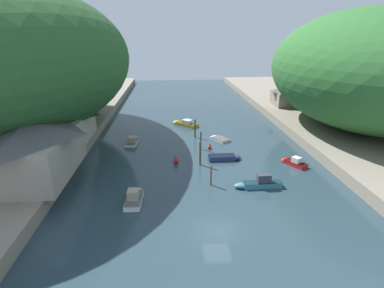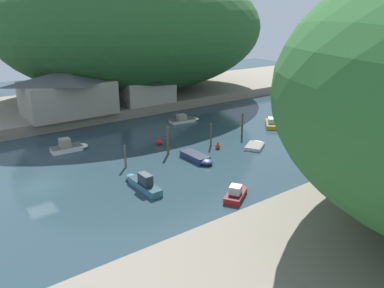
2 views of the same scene
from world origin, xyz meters
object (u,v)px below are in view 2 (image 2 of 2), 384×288
(boathouse_shed, at_px, (142,87))
(boat_navy_launch, at_px, (198,158))
(waterfront_building, at_px, (67,91))
(boat_far_right_bank, at_px, (142,183))
(channel_buoy_near, at_px, (218,146))
(boat_yellow_tender, at_px, (272,122))
(person_by_boathouse, at_px, (111,103))
(channel_buoy_far, at_px, (159,142))
(boat_open_rowboat, at_px, (237,193))
(boat_white_cruiser, at_px, (70,147))
(boat_far_upstream, at_px, (185,119))
(person_on_quay, at_px, (125,103))
(boat_small_dinghy, at_px, (255,145))

(boathouse_shed, height_order, boat_navy_launch, boathouse_shed)
(waterfront_building, bearing_deg, boat_far_right_bank, -4.89)
(channel_buoy_near, bearing_deg, boathouse_shed, 174.21)
(boat_yellow_tender, distance_m, person_by_boathouse, 24.75)
(channel_buoy_near, xyz_separation_m, channel_buoy_far, (-5.37, -5.07, 0.09))
(waterfront_building, height_order, boat_open_rowboat, waterfront_building)
(boat_yellow_tender, relative_size, boat_white_cruiser, 1.21)
(waterfront_building, relative_size, boat_white_cruiser, 2.97)
(channel_buoy_far, bearing_deg, boat_yellow_tender, 83.26)
(boathouse_shed, distance_m, person_by_boathouse, 7.17)
(boat_far_upstream, height_order, boat_far_right_bank, boat_far_right_bank)
(boat_white_cruiser, relative_size, person_on_quay, 2.65)
(boat_far_right_bank, bearing_deg, channel_buoy_near, 16.61)
(waterfront_building, height_order, person_by_boathouse, waterfront_building)
(boat_navy_launch, xyz_separation_m, channel_buoy_far, (-7.10, -0.72, 0.12))
(boat_far_upstream, xyz_separation_m, channel_buoy_near, (12.24, -3.74, 0.01))
(person_on_quay, bearing_deg, boat_open_rowboat, -110.53)
(boathouse_shed, bearing_deg, channel_buoy_near, -5.79)
(boat_small_dinghy, height_order, person_by_boathouse, person_by_boathouse)
(boat_small_dinghy, height_order, channel_buoy_far, channel_buoy_far)
(boat_open_rowboat, xyz_separation_m, channel_buoy_near, (-10.69, 6.81, -0.01))
(channel_buoy_far, distance_m, person_by_boathouse, 15.14)
(channel_buoy_far, bearing_deg, boat_small_dinghy, 50.93)
(boathouse_shed, bearing_deg, boat_navy_launch, -15.34)
(boat_far_upstream, height_order, boat_open_rowboat, boat_open_rowboat)
(waterfront_building, relative_size, boat_far_right_bank, 2.35)
(boat_open_rowboat, relative_size, boat_navy_launch, 0.84)
(boat_white_cruiser, height_order, boat_open_rowboat, boat_white_cruiser)
(boat_small_dinghy, relative_size, person_on_quay, 2.44)
(boat_yellow_tender, relative_size, channel_buoy_near, 5.80)
(boathouse_shed, height_order, channel_buoy_near, boathouse_shed)
(boat_white_cruiser, xyz_separation_m, boat_far_right_bank, (14.09, 2.03, 0.01))
(boat_white_cruiser, relative_size, boat_small_dinghy, 1.09)
(boat_small_dinghy, distance_m, boat_navy_launch, 8.62)
(boat_far_upstream, distance_m, boat_open_rowboat, 25.24)
(boat_yellow_tender, height_order, person_on_quay, person_on_quay)
(boat_yellow_tender, xyz_separation_m, boat_far_right_bank, (7.22, -26.07, 0.12))
(boat_open_rowboat, bearing_deg, person_on_quay, 139.82)
(person_on_quay, bearing_deg, boat_far_right_bank, -126.14)
(boat_far_right_bank, bearing_deg, person_by_boathouse, 70.23)
(boat_white_cruiser, relative_size, boat_far_right_bank, 0.79)
(boat_far_upstream, distance_m, channel_buoy_near, 12.80)
(boat_small_dinghy, relative_size, channel_buoy_far, 3.57)
(waterfront_building, height_order, boat_small_dinghy, waterfront_building)
(boat_navy_launch, height_order, person_by_boathouse, person_by_boathouse)
(boat_white_cruiser, height_order, boat_far_right_bank, boat_far_right_bank)
(waterfront_building, height_order, boat_yellow_tender, waterfront_building)
(boat_yellow_tender, bearing_deg, channel_buoy_far, -141.96)
(channel_buoy_far, xyz_separation_m, person_on_quay, (-13.88, 2.46, 2.06))
(boat_far_upstream, distance_m, channel_buoy_far, 11.17)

